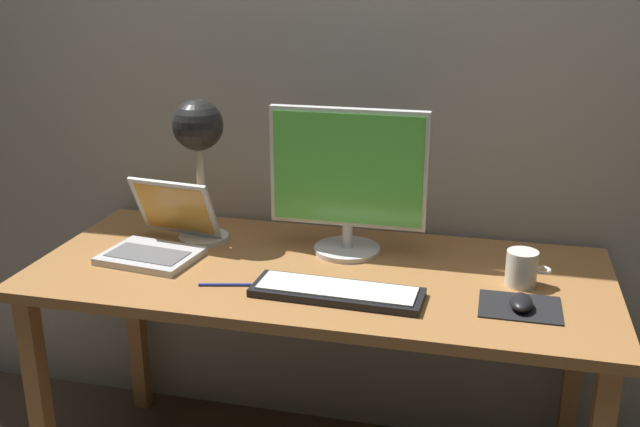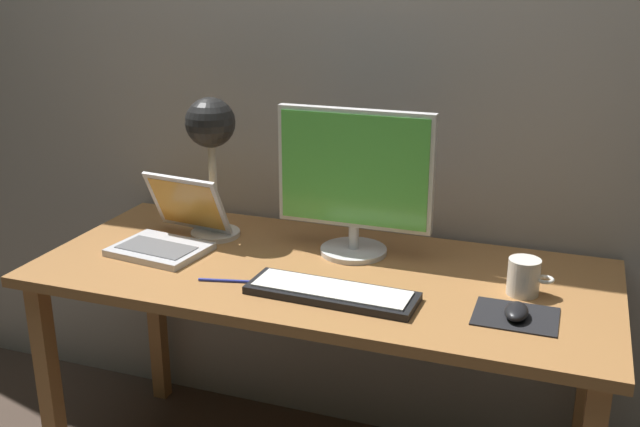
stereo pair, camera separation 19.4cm
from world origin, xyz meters
TOP-DOWN VIEW (x-y plane):
  - back_wall at (0.00, 0.40)m, footprint 4.80×0.06m
  - desk at (0.00, 0.00)m, footprint 1.60×0.70m
  - monitor at (0.05, 0.14)m, footprint 0.45×0.20m
  - keyboard_main at (0.09, -0.16)m, footprint 0.44×0.16m
  - laptop at (-0.48, 0.02)m, footprint 0.30×0.32m
  - desk_lamp at (-0.40, 0.14)m, footprint 0.15×0.15m
  - mousepad at (0.54, -0.12)m, footprint 0.20×0.16m
  - mouse at (0.54, -0.13)m, footprint 0.06×0.10m
  - coffee_mug at (0.55, 0.02)m, footprint 0.12×0.08m
  - pen at (-0.21, -0.17)m, footprint 0.14×0.04m

SIDE VIEW (x-z plane):
  - desk at x=0.00m, z-range 0.29..1.03m
  - mousepad at x=0.54m, z-range 0.74..0.74m
  - pen at x=-0.21m, z-range 0.74..0.75m
  - keyboard_main at x=0.09m, z-range 0.74..0.76m
  - mouse at x=0.54m, z-range 0.74..0.78m
  - coffee_mug at x=0.55m, z-range 0.74..0.84m
  - laptop at x=-0.48m, z-range 0.70..0.90m
  - monitor at x=0.05m, z-range 0.76..1.18m
  - desk_lamp at x=-0.40m, z-range 0.84..1.28m
  - back_wall at x=0.00m, z-range 0.00..2.60m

